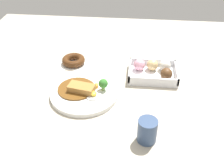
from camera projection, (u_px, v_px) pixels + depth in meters
ground_plane at (117, 96)px, 1.06m from camera, size 1.60×1.60×0.00m
curry_plate at (84, 92)px, 1.06m from camera, size 0.27×0.27×0.07m
donut_box at (154, 71)px, 1.17m from camera, size 0.21×0.16×0.06m
chocolate_ring_donut at (74, 60)px, 1.25m from camera, size 0.12×0.12×0.03m
coffee_mug at (147, 131)px, 0.85m from camera, size 0.06×0.06×0.08m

